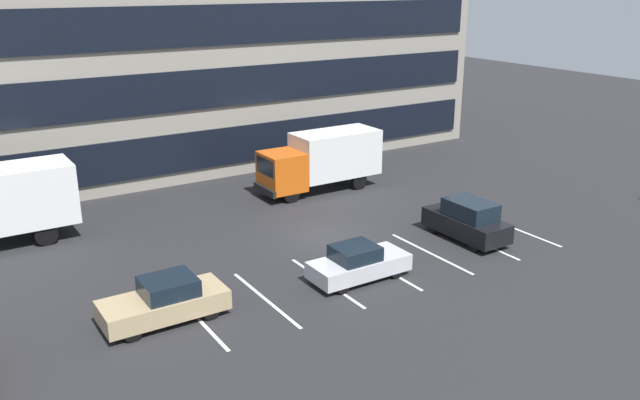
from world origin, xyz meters
TOP-DOWN VIEW (x-y plane):
  - ground_plane at (0.00, 0.00)m, footprint 120.00×120.00m
  - lot_markings at (0.00, -4.36)m, footprint 16.94×5.40m
  - box_truck_orange at (3.74, 6.18)m, footprint 7.28×2.41m
  - sedan_tan at (-9.40, -3.87)m, footprint 4.49×1.88m
  - sedan_silver at (-1.52, -4.80)m, footprint 4.19×1.75m
  - suv_black at (5.37, -3.95)m, footprint 1.82×4.28m

SIDE VIEW (x-z plane):
  - ground_plane at x=0.00m, z-range 0.00..0.00m
  - lot_markings at x=0.00m, z-range 0.00..0.01m
  - sedan_silver at x=-1.52m, z-range -0.04..1.46m
  - sedan_tan at x=-9.40m, z-range -0.04..1.56m
  - suv_black at x=5.37m, z-range -0.03..1.90m
  - box_truck_orange at x=3.74m, z-range 0.21..3.59m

